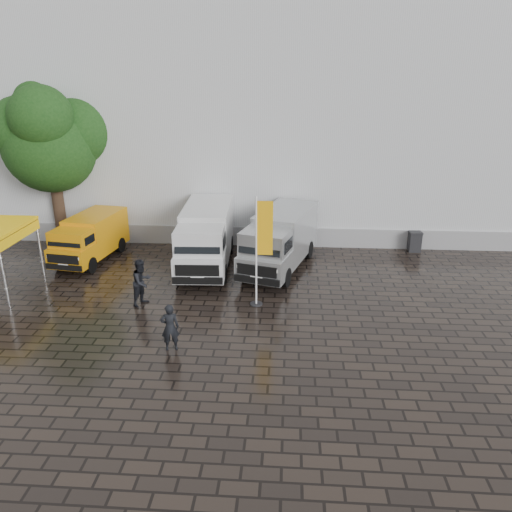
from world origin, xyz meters
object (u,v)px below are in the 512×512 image
Objects in this scene: van_yellow at (90,239)px; van_white at (206,239)px; wheelie_bin at (415,241)px; person_front at (170,327)px; person_tent at (142,282)px; van_silver at (280,242)px; flagpole at (261,247)px.

van_yellow is 5.81m from van_white.
person_front reaches higher than wheelie_bin.
person_tent reaches higher than person_front.
van_silver reaches higher than wheelie_bin.
van_white is 7.62m from person_front.
flagpole is at bearing -139.97° from person_front.
van_yellow is 9.26m from van_silver.
van_yellow is 0.73× the size of van_white.
van_yellow is 6.09m from person_tent.
van_silver is 5.85× the size of wheelie_bin.
van_white is at bearing -163.36° from van_silver.
van_white is 4.65m from person_tent.
wheelie_bin is (7.54, 6.84, -1.90)m from flagpole.
flagpole is 4.21× the size of wheelie_bin.
van_white reaches higher than person_tent.
van_white is 3.87× the size of person_front.
van_silver is 3.24× the size of person_tent.
van_silver reaches higher than person_front.
person_tent is at bearing -176.74° from flagpole.
van_silver is at bearing -2.55° from van_white.
person_tent is at bearing -124.95° from van_silver.
flagpole is 4.85m from person_front.
van_silver is 6.83m from person_tent.
van_yellow is at bearing -173.00° from wheelie_bin.
flagpole reaches higher than van_white.
wheelie_bin is at bearing 17.01° from van_yellow.
person_front is 3.86m from person_tent.
flagpole is at bearing -18.74° from van_yellow.
wheelie_bin is 14.15m from person_tent.
van_silver reaches higher than person_tent.
van_white reaches higher than wheelie_bin.
van_white is (5.78, -0.44, 0.30)m from van_yellow.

